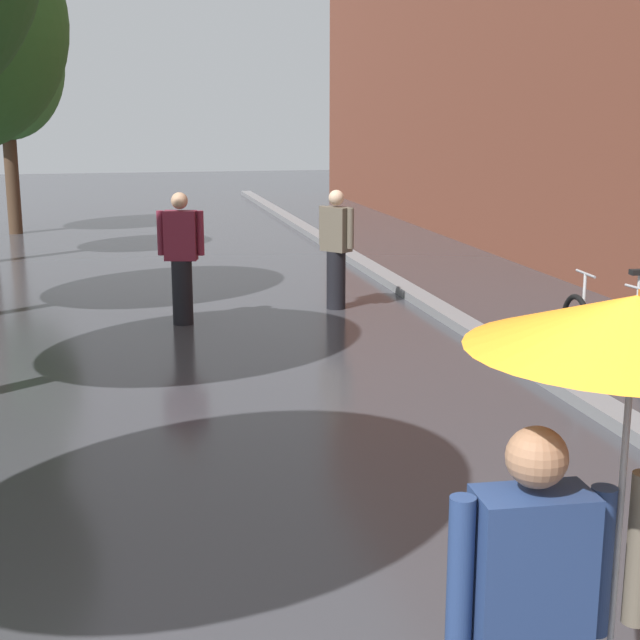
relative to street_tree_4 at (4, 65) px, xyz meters
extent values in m
cube|color=slate|center=(6.36, -9.35, -3.56)|extent=(0.30, 36.00, 0.12)
cylinder|color=#473323|center=(0.00, 0.00, -2.40)|extent=(0.30, 0.30, 2.44)
ellipsoid|color=#387533|center=(0.00, 0.00, 0.02)|extent=(2.53, 2.53, 3.21)
torus|color=black|center=(7.16, -13.30, -3.27)|extent=(0.14, 0.70, 0.70)
cylinder|color=orange|center=(7.24, -13.29, -2.98)|extent=(0.04, 0.04, 0.58)
cylinder|color=#9E9EA3|center=(7.24, -13.29, -2.69)|extent=(0.08, 0.46, 0.03)
torus|color=black|center=(7.06, -12.35, -3.27)|extent=(0.11, 0.70, 0.70)
cylinder|color=silver|center=(7.68, -12.39, -3.07)|extent=(0.88, 0.09, 0.43)
cylinder|color=silver|center=(7.78, -12.40, -2.99)|extent=(0.04, 0.04, 0.55)
cube|color=black|center=(7.78, -12.40, -2.69)|extent=(0.23, 0.11, 0.06)
cylinder|color=silver|center=(7.15, -12.36, -2.98)|extent=(0.04, 0.04, 0.58)
cylinder|color=#9E9EA3|center=(7.15, -12.36, -2.69)|extent=(0.06, 0.46, 0.03)
cube|color=navy|center=(3.50, -18.76, -2.51)|extent=(0.41, 0.24, 0.61)
sphere|color=#9E7051|center=(3.50, -18.76, -2.08)|extent=(0.21, 0.21, 0.21)
cylinder|color=navy|center=(3.25, -18.75, -2.48)|extent=(0.09, 0.09, 0.55)
cylinder|color=navy|center=(3.75, -18.78, -2.48)|extent=(0.09, 0.09, 0.55)
cylinder|color=#665B4C|center=(3.89, -18.79, -2.44)|extent=(0.09, 0.09, 0.56)
cylinder|color=#9E9EA3|center=(3.82, -18.76, -2.26)|extent=(0.02, 0.02, 1.11)
cone|color=orange|center=(3.82, -18.76, -1.64)|extent=(1.12, 1.12, 0.18)
cylinder|color=black|center=(5.08, -9.30, -3.22)|extent=(0.26, 0.26, 0.80)
cube|color=#665B4C|center=(5.08, -9.30, -2.52)|extent=(0.41, 0.45, 0.60)
sphere|color=beige|center=(5.08, -9.30, -2.10)|extent=(0.21, 0.21, 0.21)
cylinder|color=#665B4C|center=(4.94, -9.10, -2.49)|extent=(0.09, 0.09, 0.54)
cylinder|color=#665B4C|center=(5.23, -9.50, -2.49)|extent=(0.09, 0.09, 0.54)
cylinder|color=black|center=(2.96, -9.80, -3.21)|extent=(0.26, 0.26, 0.83)
cube|color=maroon|center=(2.96, -9.80, -2.48)|extent=(0.44, 0.31, 0.62)
sphere|color=tan|center=(2.96, -9.80, -2.05)|extent=(0.21, 0.21, 0.21)
cylinder|color=maroon|center=(2.71, -9.74, -2.45)|extent=(0.09, 0.09, 0.56)
cylinder|color=maroon|center=(3.20, -9.86, -2.45)|extent=(0.09, 0.09, 0.56)
camera|label=1|loc=(2.17, -21.43, -0.96)|focal=51.94mm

